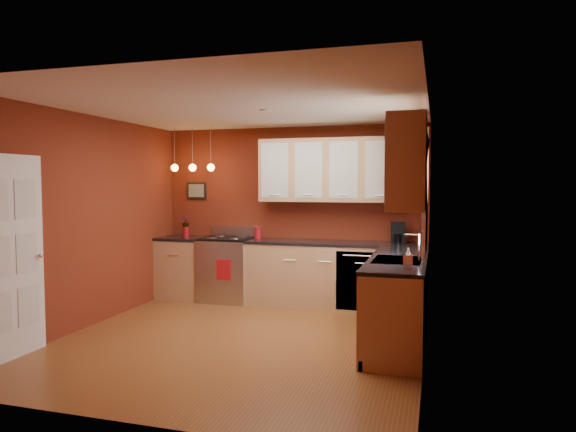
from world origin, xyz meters
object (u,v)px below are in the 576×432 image
(coffee_maker, at_px, (398,233))
(soap_pump, at_px, (408,258))
(sink, at_px, (397,262))
(gas_range, at_px, (227,269))
(red_canister, at_px, (258,233))

(coffee_maker, bearing_deg, soap_pump, -86.61)
(sink, bearing_deg, gas_range, 150.22)
(soap_pump, bearing_deg, sink, 104.20)
(red_canister, height_order, coffee_maker, coffee_maker)
(coffee_maker, bearing_deg, red_canister, 177.67)
(sink, xyz_separation_m, red_canister, (-2.15, 1.56, 0.11))
(gas_range, relative_size, soap_pump, 5.61)
(coffee_maker, distance_m, soap_pump, 2.16)
(coffee_maker, height_order, soap_pump, coffee_maker)
(gas_range, height_order, soap_pump, soap_pump)
(red_canister, height_order, soap_pump, soap_pump)
(gas_range, xyz_separation_m, soap_pump, (2.76, -2.05, 0.56))
(coffee_maker, bearing_deg, gas_range, 178.90)
(gas_range, xyz_separation_m, coffee_maker, (2.51, 0.09, 0.59))
(red_canister, bearing_deg, coffee_maker, 0.87)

